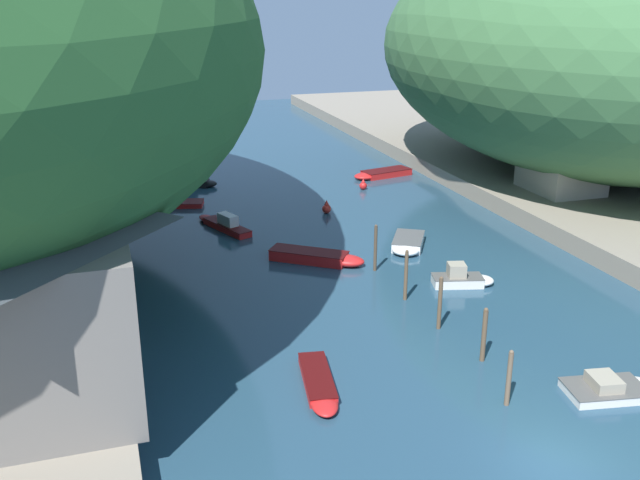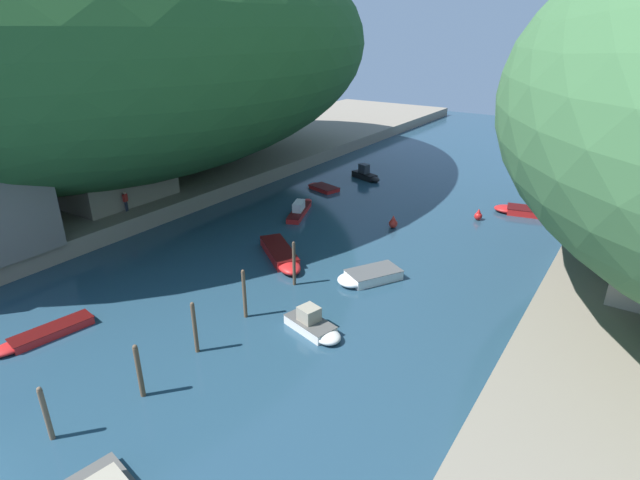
% 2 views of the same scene
% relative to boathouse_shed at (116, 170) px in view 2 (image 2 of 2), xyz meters
% --- Properties ---
extents(water_surface, '(130.00, 130.00, 0.00)m').
position_rel_boathouse_shed_xyz_m(water_surface, '(19.50, 7.59, -4.12)').
color(water_surface, '#234256').
rests_on(water_surface, ground).
extents(left_bank, '(22.00, 120.00, 1.38)m').
position_rel_boathouse_shed_xyz_m(left_bank, '(-6.27, 7.59, -3.44)').
color(left_bank, gray).
rests_on(left_bank, ground).
extents(hillside_left, '(43.85, 61.40, 24.94)m').
position_rel_boathouse_shed_xyz_m(hillside_left, '(-7.37, 6.57, 9.72)').
color(hillside_left, '#285628').
rests_on(hillside_left, left_bank).
extents(boathouse_shed, '(5.50, 9.65, 5.32)m').
position_rel_boathouse_shed_xyz_m(boathouse_shed, '(0.00, 0.00, 0.00)').
color(boathouse_shed, gray).
rests_on(boathouse_shed, left_bank).
extents(boat_mid_channel, '(2.04, 5.34, 0.46)m').
position_rel_boathouse_shed_xyz_m(boat_mid_channel, '(12.78, -14.64, -3.90)').
color(boat_mid_channel, red).
rests_on(boat_mid_channel, water_surface).
extents(boat_open_rowboat, '(3.86, 4.73, 0.66)m').
position_rel_boathouse_shed_xyz_m(boat_open_rowboat, '(24.17, 1.08, -3.80)').
color(boat_open_rowboat, white).
rests_on(boat_open_rowboat, water_surface).
extents(boat_navy_launch, '(3.36, 6.21, 1.27)m').
position_rel_boathouse_shed_xyz_m(boat_navy_launch, '(12.84, 9.32, -3.75)').
color(boat_navy_launch, red).
rests_on(boat_navy_launch, water_surface).
extents(boat_near_quay, '(3.95, 2.31, 1.39)m').
position_rel_boathouse_shed_xyz_m(boat_near_quay, '(24.70, -5.84, -3.71)').
color(boat_near_quay, silver).
rests_on(boat_near_quay, water_surface).
extents(boat_red_skiff, '(3.92, 2.57, 0.40)m').
position_rel_boathouse_shed_xyz_m(boat_red_skiff, '(10.53, 16.21, -3.93)').
color(boat_red_skiff, red).
rests_on(boat_red_skiff, water_surface).
extents(boat_yellow_tender, '(4.03, 2.38, 1.60)m').
position_rel_boathouse_shed_xyz_m(boat_yellow_tender, '(12.64, 21.96, -3.65)').
color(boat_yellow_tender, black).
rests_on(boat_yellow_tender, water_surface).
extents(boat_far_upstream, '(6.20, 3.10, 0.61)m').
position_rel_boathouse_shed_xyz_m(boat_far_upstream, '(29.97, 20.21, -3.82)').
color(boat_far_upstream, red).
rests_on(boat_far_upstream, water_surface).
extents(boat_cabin_cruiser, '(6.04, 5.02, 0.72)m').
position_rel_boathouse_shed_xyz_m(boat_cabin_cruiser, '(17.62, 0.40, -3.77)').
color(boat_cabin_cruiser, red).
rests_on(boat_cabin_cruiser, water_surface).
extents(mooring_post_nearest, '(0.22, 0.22, 2.63)m').
position_rel_boathouse_shed_xyz_m(mooring_post_nearest, '(20.11, -18.20, -2.80)').
color(mooring_post_nearest, brown).
rests_on(mooring_post_nearest, water_surface).
extents(mooring_post_second, '(0.24, 0.24, 2.79)m').
position_rel_boathouse_shed_xyz_m(mooring_post_second, '(21.08, -14.45, -2.72)').
color(mooring_post_second, brown).
rests_on(mooring_post_second, water_surface).
extents(mooring_post_middle, '(0.22, 0.22, 2.95)m').
position_rel_boathouse_shed_xyz_m(mooring_post_middle, '(20.64, -10.69, -2.64)').
color(mooring_post_middle, brown).
rests_on(mooring_post_middle, water_surface).
extents(mooring_post_fourth, '(0.21, 0.21, 3.06)m').
position_rel_boathouse_shed_xyz_m(mooring_post_fourth, '(20.48, -6.74, -2.59)').
color(mooring_post_fourth, brown).
rests_on(mooring_post_fourth, water_surface).
extents(mooring_post_farthest, '(0.21, 0.21, 3.08)m').
position_rel_boathouse_shed_xyz_m(mooring_post_farthest, '(20.51, -2.02, -2.58)').
color(mooring_post_farthest, '#4C3D2D').
rests_on(mooring_post_farthest, water_surface).
extents(channel_buoy_near, '(0.73, 0.73, 1.09)m').
position_rel_boathouse_shed_xyz_m(channel_buoy_near, '(21.43, 10.63, -3.70)').
color(channel_buoy_near, red).
rests_on(channel_buoy_near, water_surface).
extents(channel_buoy_far, '(0.68, 0.68, 1.02)m').
position_rel_boathouse_shed_xyz_m(channel_buoy_far, '(26.78, 16.41, -3.73)').
color(channel_buoy_far, red).
rests_on(channel_buoy_far, water_surface).
extents(person_on_quay, '(0.31, 0.42, 1.69)m').
position_rel_boathouse_shed_xyz_m(person_on_quay, '(2.80, -1.47, -1.77)').
color(person_on_quay, '#282D3D').
rests_on(person_on_quay, left_bank).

